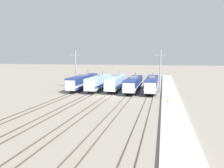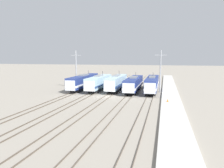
{
  "view_description": "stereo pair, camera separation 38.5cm",
  "coord_description": "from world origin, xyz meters",
  "px_view_note": "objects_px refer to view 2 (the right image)",
  "views": [
    {
      "loc": [
        12.53,
        -49.44,
        9.3
      ],
      "look_at": [
        0.29,
        2.87,
        2.61
      ],
      "focal_mm": 35.0,
      "sensor_mm": 36.0,
      "label": 1
    },
    {
      "loc": [
        12.91,
        -49.35,
        9.3
      ],
      "look_at": [
        0.29,
        2.87,
        2.61
      ],
      "focal_mm": 35.0,
      "sensor_mm": 36.0,
      "label": 2
    }
  ],
  "objects_px": {
    "catenary_tower_left": "(76,69)",
    "catenary_tower_right": "(160,70)",
    "locomotive_center": "(116,83)",
    "locomotive_far_right": "(152,84)",
    "locomotive_center_right": "(134,84)",
    "traffic_cone": "(168,100)",
    "locomotive_far_left": "(83,82)",
    "locomotive_center_left": "(99,83)"
  },
  "relations": [
    {
      "from": "locomotive_far_left",
      "to": "catenary_tower_left",
      "type": "xyz_separation_m",
      "value": [
        -2.1,
        0.06,
        3.58
      ]
    },
    {
      "from": "locomotive_center_right",
      "to": "traffic_cone",
      "type": "relative_size",
      "value": 32.88
    },
    {
      "from": "locomotive_center_right",
      "to": "catenary_tower_right",
      "type": "relative_size",
      "value": 1.62
    },
    {
      "from": "locomotive_far_right",
      "to": "traffic_cone",
      "type": "xyz_separation_m",
      "value": [
        3.9,
        -13.83,
        -1.48
      ]
    },
    {
      "from": "locomotive_far_left",
      "to": "locomotive_far_right",
      "type": "height_order",
      "value": "locomotive_far_left"
    },
    {
      "from": "locomotive_center_right",
      "to": "traffic_cone",
      "type": "distance_m",
      "value": 16.35
    },
    {
      "from": "locomotive_center_left",
      "to": "catenary_tower_right",
      "type": "bearing_deg",
      "value": 2.85
    },
    {
      "from": "locomotive_far_right",
      "to": "catenary_tower_right",
      "type": "bearing_deg",
      "value": 16.06
    },
    {
      "from": "locomotive_center_right",
      "to": "catenary_tower_right",
      "type": "distance_m",
      "value": 7.9
    },
    {
      "from": "locomotive_far_right",
      "to": "catenary_tower_left",
      "type": "distance_m",
      "value": 21.95
    },
    {
      "from": "catenary_tower_left",
      "to": "catenary_tower_right",
      "type": "height_order",
      "value": "same"
    },
    {
      "from": "locomotive_center_right",
      "to": "locomotive_center_left",
      "type": "bearing_deg",
      "value": -179.28
    },
    {
      "from": "locomotive_center_left",
      "to": "traffic_cone",
      "type": "xyz_separation_m",
      "value": [
        18.56,
        -13.59,
        -1.49
      ]
    },
    {
      "from": "locomotive_center_right",
      "to": "traffic_cone",
      "type": "xyz_separation_m",
      "value": [
        8.79,
        -13.71,
        -1.4
      ]
    },
    {
      "from": "locomotive_far_right",
      "to": "catenary_tower_left",
      "type": "bearing_deg",
      "value": 178.43
    },
    {
      "from": "locomotive_center_right",
      "to": "locomotive_far_right",
      "type": "height_order",
      "value": "locomotive_far_right"
    },
    {
      "from": "locomotive_center_left",
      "to": "traffic_cone",
      "type": "distance_m",
      "value": 23.05
    },
    {
      "from": "locomotive_far_left",
      "to": "catenary_tower_left",
      "type": "relative_size",
      "value": 1.69
    },
    {
      "from": "locomotive_far_left",
      "to": "locomotive_center",
      "type": "height_order",
      "value": "locomotive_center"
    },
    {
      "from": "locomotive_center_left",
      "to": "catenary_tower_left",
      "type": "bearing_deg",
      "value": 173.21
    },
    {
      "from": "locomotive_center_left",
      "to": "locomotive_center_right",
      "type": "distance_m",
      "value": 9.77
    },
    {
      "from": "locomotive_center",
      "to": "locomotive_far_right",
      "type": "bearing_deg",
      "value": -1.63
    },
    {
      "from": "catenary_tower_left",
      "to": "catenary_tower_right",
      "type": "distance_m",
      "value": 23.7
    },
    {
      "from": "locomotive_center_left",
      "to": "locomotive_far_right",
      "type": "distance_m",
      "value": 14.66
    },
    {
      "from": "catenary_tower_right",
      "to": "traffic_cone",
      "type": "xyz_separation_m",
      "value": [
        1.84,
        -14.42,
        -5.1
      ]
    },
    {
      "from": "catenary_tower_right",
      "to": "traffic_cone",
      "type": "height_order",
      "value": "catenary_tower_right"
    },
    {
      "from": "locomotive_far_left",
      "to": "traffic_cone",
      "type": "height_order",
      "value": "locomotive_far_left"
    },
    {
      "from": "locomotive_center_right",
      "to": "traffic_cone",
      "type": "bearing_deg",
      "value": -57.34
    },
    {
      "from": "locomotive_far_left",
      "to": "locomotive_center_left",
      "type": "xyz_separation_m",
      "value": [
        4.89,
        -0.77,
        -0.04
      ]
    },
    {
      "from": "locomotive_center",
      "to": "locomotive_center_right",
      "type": "distance_m",
      "value": 4.9
    },
    {
      "from": "locomotive_far_left",
      "to": "traffic_cone",
      "type": "distance_m",
      "value": 27.53
    },
    {
      "from": "locomotive_far_left",
      "to": "catenary_tower_right",
      "type": "bearing_deg",
      "value": 0.17
    },
    {
      "from": "locomotive_center_left",
      "to": "traffic_cone",
      "type": "bearing_deg",
      "value": -36.21
    },
    {
      "from": "catenary_tower_right",
      "to": "locomotive_center_left",
      "type": "bearing_deg",
      "value": -177.15
    },
    {
      "from": "locomotive_far_left",
      "to": "locomotive_center_right",
      "type": "distance_m",
      "value": 14.67
    },
    {
      "from": "traffic_cone",
      "to": "catenary_tower_right",
      "type": "bearing_deg",
      "value": 97.28
    },
    {
      "from": "locomotive_center",
      "to": "locomotive_center_right",
      "type": "relative_size",
      "value": 0.91
    },
    {
      "from": "locomotive_center_left",
      "to": "locomotive_center",
      "type": "height_order",
      "value": "locomotive_center"
    },
    {
      "from": "locomotive_far_left",
      "to": "catenary_tower_right",
      "type": "relative_size",
      "value": 1.69
    },
    {
      "from": "locomotive_far_right",
      "to": "locomotive_center_right",
      "type": "bearing_deg",
      "value": -178.64
    },
    {
      "from": "locomotive_far_right",
      "to": "catenary_tower_left",
      "type": "xyz_separation_m",
      "value": [
        -21.64,
        0.59,
        3.62
      ]
    },
    {
      "from": "locomotive_center_right",
      "to": "locomotive_far_right",
      "type": "distance_m",
      "value": 4.89
    }
  ]
}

